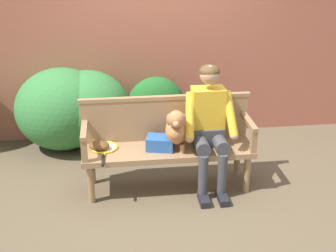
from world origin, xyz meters
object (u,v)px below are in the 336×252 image
Objects in this scene: dog_on_bench at (176,129)px; sports_bag at (160,143)px; garden_bench at (168,153)px; tennis_racket at (104,148)px; baseball_glove at (99,146)px; person_seated at (209,123)px.

dog_on_bench is 0.24m from sports_bag.
tennis_racket is at bearing 175.86° from garden_bench.
dog_on_bench is 2.22× the size of baseball_glove.
sports_bag is at bearing 10.94° from baseball_glove.
person_seated is at bearing 0.27° from sports_bag.
dog_on_bench is (0.08, -0.06, 0.30)m from garden_bench.
dog_on_bench is (-0.35, -0.05, -0.03)m from person_seated.
baseball_glove reaches higher than tennis_racket.
dog_on_bench is at bearing -171.84° from person_seated.
baseball_glove is 0.64m from sports_bag.
dog_on_bench reaches higher than tennis_racket.
dog_on_bench reaches higher than sports_bag.
person_seated is 0.35m from dog_on_bench.
dog_on_bench reaches higher than garden_bench.
garden_bench is 0.16m from sports_bag.
garden_bench is 0.67m from tennis_racket.
dog_on_bench is at bearing 8.75° from baseball_glove.
dog_on_bench is 0.79m from tennis_racket.
person_seated is 0.55m from sports_bag.
tennis_racket is 0.59m from sports_bag.
baseball_glove is (-1.14, 0.06, -0.22)m from person_seated.
baseball_glove is (-0.05, 0.00, 0.04)m from tennis_racket.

